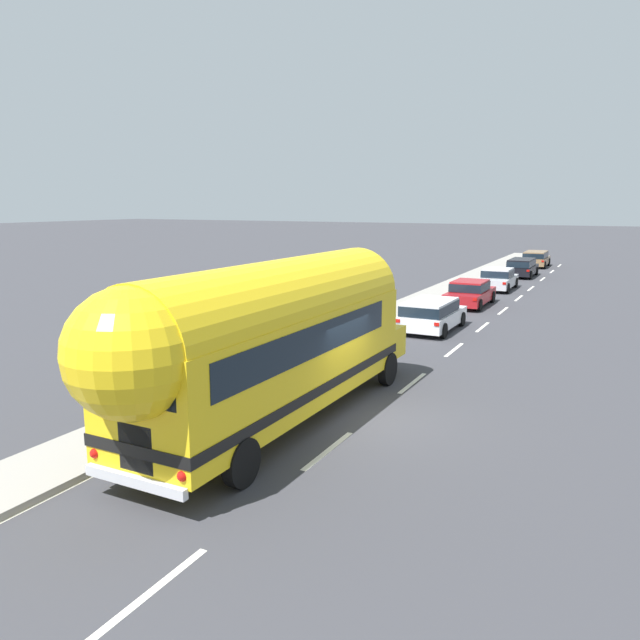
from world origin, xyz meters
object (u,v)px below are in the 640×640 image
object	(u,v)px
car_lead	(431,313)
car_second	(470,292)
car_fifth	(536,258)
car_third	(498,278)
car_fourth	(522,266)
painted_bus	(269,338)

from	to	relation	value
car_lead	car_second	size ratio (longest dim) A/B	0.93
car_second	car_fifth	distance (m)	23.03
car_lead	car_third	xyz separation A→B (m)	(-0.03, 14.50, -0.06)
car_fifth	car_fourth	bearing A→B (deg)	-89.15
car_second	car_third	xyz separation A→B (m)	(0.08, 7.08, -0.00)
car_fifth	painted_bus	bearing A→B (deg)	-90.15
car_fifth	car_second	bearing A→B (deg)	-90.49
car_second	car_fifth	world-z (taller)	same
painted_bus	car_third	world-z (taller)	painted_bus
car_fourth	car_fifth	xyz separation A→B (m)	(-0.12, 8.12, 0.00)
car_lead	car_fourth	size ratio (longest dim) A/B	0.94
car_lead	painted_bus	bearing A→B (deg)	-90.13
car_second	painted_bus	bearing A→B (deg)	-89.77
car_lead	car_second	world-z (taller)	same
car_fourth	car_fifth	bearing A→B (deg)	90.85
car_third	car_fourth	size ratio (longest dim) A/B	0.98
painted_bus	car_fourth	distance (m)	35.60
painted_bus	car_fifth	distance (m)	43.72
car_second	car_fifth	size ratio (longest dim) A/B	1.00
car_lead	car_third	size ratio (longest dim) A/B	0.96
car_fourth	car_fifth	world-z (taller)	same
car_fifth	car_third	bearing A→B (deg)	-90.40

